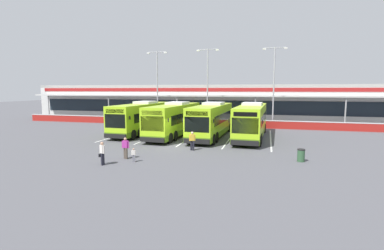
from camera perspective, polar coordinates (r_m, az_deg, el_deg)
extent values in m
plane|color=#4C4C51|center=(26.65, -2.87, -4.15)|extent=(200.00, 200.00, 0.00)
cube|color=silver|center=(52.57, 6.05, 4.39)|extent=(70.00, 10.00, 5.50)
cube|color=#19232D|center=(47.65, 5.13, 3.58)|extent=(66.00, 0.08, 2.20)
cube|color=maroon|center=(47.55, 5.16, 7.01)|extent=(68.00, 0.08, 0.60)
cube|color=beige|center=(46.11, 4.85, 5.83)|extent=(67.00, 3.00, 0.24)
cube|color=gray|center=(52.52, 6.09, 7.66)|extent=(70.00, 10.00, 0.50)
cylinder|color=#999999|center=(58.98, -26.65, 3.33)|extent=(0.20, 0.20, 4.20)
cylinder|color=#999999|center=(51.65, -16.24, 3.37)|extent=(0.20, 0.20, 4.20)
cylinder|color=#999999|center=(46.52, -3.00, 3.27)|extent=(0.20, 0.20, 4.20)
cylinder|color=#999999|center=(44.36, 12.47, 2.93)|extent=(0.20, 0.20, 4.20)
cylinder|color=#999999|center=(45.59, 28.25, 2.36)|extent=(0.20, 0.20, 4.20)
cube|color=maroon|center=(40.48, 3.33, 0.42)|extent=(60.00, 0.36, 1.00)
cube|color=#B2B2B2|center=(40.42, 3.34, 1.20)|extent=(60.00, 0.40, 0.10)
cube|color=#9ED11E|center=(34.75, -9.88, 1.56)|extent=(2.98, 12.08, 3.19)
cube|color=#598419|center=(34.89, -9.83, -0.59)|extent=(3.00, 12.11, 0.56)
cube|color=black|center=(35.08, -9.60, 2.02)|extent=(2.93, 9.69, 0.96)
cube|color=black|center=(29.56, -15.05, 0.75)|extent=(2.31, 0.18, 1.40)
cube|color=black|center=(29.47, -15.13, 2.68)|extent=(2.05, 0.15, 0.40)
cube|color=silver|center=(35.52, -9.22, 4.50)|extent=(2.15, 2.87, 0.28)
cube|color=black|center=(29.67, -15.07, -2.15)|extent=(2.45, 0.25, 0.44)
cube|color=black|center=(29.09, -12.28, 1.43)|extent=(0.08, 0.12, 0.36)
cube|color=black|center=(30.61, -17.05, 1.55)|extent=(0.08, 0.12, 0.36)
cylinder|color=black|center=(38.58, -5.19, 0.11)|extent=(0.36, 1.05, 1.04)
cylinder|color=black|center=(39.53, -8.40, 0.23)|extent=(0.36, 1.05, 1.04)
cylinder|color=black|center=(31.54, -10.49, -1.54)|extent=(0.36, 1.05, 1.04)
cylinder|color=black|center=(32.70, -14.22, -1.34)|extent=(0.36, 1.05, 1.04)
cylinder|color=black|center=(30.32, -11.70, -1.92)|extent=(0.36, 1.05, 1.04)
cylinder|color=black|center=(31.52, -15.52, -1.69)|extent=(0.36, 1.05, 1.04)
cube|color=#9ED11E|center=(32.21, -3.50, 1.22)|extent=(2.98, 12.08, 3.19)
cube|color=#598419|center=(32.37, -3.48, -1.09)|extent=(3.00, 12.11, 0.56)
cube|color=black|center=(32.56, -3.26, 1.72)|extent=(2.93, 9.69, 0.96)
cube|color=black|center=(26.73, -7.92, 0.28)|extent=(2.31, 0.18, 1.40)
cube|color=black|center=(26.62, -7.97, 2.41)|extent=(2.05, 0.15, 0.40)
cube|color=silver|center=(33.02, -2.92, 4.39)|extent=(2.15, 2.87, 0.28)
cube|color=black|center=(26.84, -7.97, -2.93)|extent=(2.45, 0.25, 0.44)
cube|color=black|center=(26.44, -4.75, 1.01)|extent=(0.08, 0.12, 0.36)
cube|color=black|center=(27.63, -10.37, 1.18)|extent=(0.08, 0.12, 0.36)
cylinder|color=black|center=(36.34, 0.80, -0.29)|extent=(0.36, 1.05, 1.04)
cylinder|color=black|center=(37.07, -2.75, -0.16)|extent=(0.36, 1.05, 1.04)
cylinder|color=black|center=(29.00, -3.45, -2.19)|extent=(0.36, 1.05, 1.04)
cylinder|color=black|center=(29.90, -7.76, -1.96)|extent=(0.36, 1.05, 1.04)
cylinder|color=black|center=(27.71, -4.45, -2.63)|extent=(0.36, 1.05, 1.04)
cylinder|color=black|center=(28.65, -8.92, -2.38)|extent=(0.36, 1.05, 1.04)
cube|color=#9ED11E|center=(31.45, 3.93, 1.08)|extent=(2.98, 12.08, 3.19)
cube|color=#598419|center=(31.62, 3.91, -1.29)|extent=(3.00, 12.11, 0.56)
cube|color=black|center=(31.82, 4.09, 1.59)|extent=(2.93, 9.69, 0.96)
cube|color=black|center=(25.71, 0.97, 0.07)|extent=(2.31, 0.18, 1.40)
cube|color=black|center=(25.59, 0.97, 2.29)|extent=(2.05, 0.15, 0.40)
cube|color=silver|center=(32.29, 4.35, 4.32)|extent=(2.15, 2.87, 0.28)
cube|color=black|center=(25.83, 0.90, -3.26)|extent=(2.45, 0.25, 0.44)
cube|color=black|center=(25.65, 4.31, 0.83)|extent=(0.08, 0.12, 0.36)
cube|color=black|center=(26.43, -1.86, 1.03)|extent=(0.08, 0.12, 0.36)
cylinder|color=black|center=(35.87, 7.41, -0.45)|extent=(0.36, 1.05, 1.04)
cylinder|color=black|center=(36.33, 3.69, -0.31)|extent=(0.36, 1.05, 1.04)
cylinder|color=black|center=(28.29, 4.82, -2.44)|extent=(0.36, 1.05, 1.04)
cylinder|color=black|center=(28.87, 0.17, -2.22)|extent=(0.36, 1.05, 1.04)
cylinder|color=black|center=(26.94, 4.20, -2.91)|extent=(0.36, 1.05, 1.04)
cylinder|color=black|center=(27.55, -0.67, -2.67)|extent=(0.36, 1.05, 1.04)
cube|color=#9ED11E|center=(31.22, 11.71, 0.90)|extent=(2.98, 12.08, 3.19)
cube|color=#598419|center=(31.38, 11.65, -1.48)|extent=(3.00, 12.11, 0.56)
cube|color=black|center=(31.59, 11.79, 1.42)|extent=(2.93, 9.69, 0.96)
cube|color=black|center=(25.32, 10.51, -0.15)|extent=(2.31, 0.18, 1.40)
cube|color=black|center=(25.21, 10.56, 2.10)|extent=(2.05, 0.15, 0.40)
cube|color=silver|center=(32.08, 11.95, 4.17)|extent=(2.15, 2.87, 0.28)
cube|color=black|center=(25.44, 10.41, -3.53)|extent=(2.45, 0.25, 0.44)
cube|color=black|center=(25.51, 13.86, 0.61)|extent=(0.08, 0.12, 0.36)
cube|color=black|center=(25.82, 7.40, 0.83)|extent=(0.08, 0.12, 0.36)
cylinder|color=black|center=(35.87, 14.22, -0.61)|extent=(0.36, 1.05, 1.04)
cylinder|color=black|center=(36.05, 10.42, -0.47)|extent=(0.36, 1.05, 1.04)
cylinder|color=black|center=(28.16, 13.48, -2.65)|extent=(0.36, 1.05, 1.04)
cylinder|color=black|center=(28.39, 8.65, -2.46)|extent=(0.36, 1.05, 1.04)
cylinder|color=black|center=(26.78, 13.30, -3.14)|extent=(0.36, 1.05, 1.04)
cylinder|color=black|center=(27.02, 8.23, -2.93)|extent=(0.36, 1.05, 1.04)
cube|color=silver|center=(35.34, -12.97, -1.53)|extent=(0.14, 13.00, 0.01)
cube|color=silver|center=(33.61, -6.61, -1.84)|extent=(0.14, 13.00, 0.01)
cube|color=silver|center=(32.33, 0.34, -2.14)|extent=(0.14, 13.00, 0.01)
cube|color=silver|center=(31.57, 7.76, -2.43)|extent=(0.14, 13.00, 0.01)
cube|color=silver|center=(31.35, 15.40, -2.69)|extent=(0.14, 13.00, 0.01)
cube|color=black|center=(20.93, -17.34, -6.41)|extent=(0.21, 0.22, 0.84)
cube|color=black|center=(20.74, -17.40, -6.53)|extent=(0.21, 0.22, 0.84)
cube|color=silver|center=(20.69, -17.44, -4.58)|extent=(0.40, 0.35, 0.56)
cube|color=silver|center=(20.88, -17.75, -4.57)|extent=(0.13, 0.13, 0.54)
cube|color=silver|center=(20.50, -17.13, -4.75)|extent=(0.13, 0.13, 0.54)
sphere|color=tan|center=(20.61, -17.48, -3.52)|extent=(0.22, 0.22, 0.22)
cube|color=black|center=(21.04, -17.75, -5.76)|extent=(0.24, 0.30, 0.22)
cylinder|color=black|center=(21.00, -17.77, -5.29)|extent=(0.02, 0.02, 0.16)
cube|color=black|center=(24.62, -0.15, -4.08)|extent=(0.20, 0.22, 0.84)
cube|color=black|center=(24.52, 0.26, -4.12)|extent=(0.20, 0.22, 0.84)
cube|color=gold|center=(24.44, 0.05, -2.49)|extent=(0.40, 0.34, 0.56)
cube|color=gold|center=(24.42, -0.46, -2.57)|extent=(0.12, 0.13, 0.54)
cube|color=gold|center=(24.48, 0.56, -2.54)|extent=(0.12, 0.13, 0.54)
sphere|color=#DBB293|center=(24.38, 0.05, -1.59)|extent=(0.22, 0.22, 0.22)
cube|color=slate|center=(21.19, -11.63, -6.50)|extent=(0.12, 0.13, 0.52)
cube|color=slate|center=(21.11, -11.39, -6.55)|extent=(0.12, 0.13, 0.52)
cube|color=silver|center=(21.06, -11.54, -5.38)|extent=(0.24, 0.20, 0.35)
cube|color=silver|center=(21.08, -11.91, -5.43)|extent=(0.07, 0.08, 0.33)
cube|color=silver|center=(21.05, -11.17, -5.43)|extent=(0.07, 0.08, 0.33)
sphere|color=tan|center=(21.01, -11.56, -4.74)|extent=(0.14, 0.14, 0.14)
cube|color=#4C4238|center=(22.28, -13.20, -5.46)|extent=(0.15, 0.19, 0.84)
cube|color=#4C4238|center=(22.11, -12.95, -5.55)|extent=(0.15, 0.19, 0.84)
cube|color=#A32D89|center=(22.05, -13.12, -3.73)|extent=(0.35, 0.24, 0.56)
cube|color=#A32D89|center=(22.15, -13.64, -3.77)|extent=(0.10, 0.11, 0.54)
cube|color=#A32D89|center=(21.97, -12.60, -3.83)|extent=(0.10, 0.11, 0.54)
sphere|color=tan|center=(21.98, -13.15, -2.73)|extent=(0.22, 0.22, 0.22)
cylinder|color=#9E9EA3|center=(45.04, -6.91, 7.43)|extent=(0.20, 0.20, 11.00)
cylinder|color=#9E9EA3|center=(45.40, -7.02, 14.20)|extent=(2.80, 0.10, 0.10)
cube|color=silver|center=(45.91, -8.69, 13.96)|extent=(0.44, 0.28, 0.20)
cube|color=silver|center=(44.89, -5.30, 14.17)|extent=(0.44, 0.28, 0.20)
cylinder|color=#9E9EA3|center=(41.86, 3.10, 7.50)|extent=(0.20, 0.20, 11.00)
cylinder|color=#9E9EA3|center=(42.24, 3.15, 14.78)|extent=(2.80, 0.10, 0.10)
cube|color=silver|center=(42.52, 1.24, 14.60)|extent=(0.44, 0.28, 0.20)
cube|color=silver|center=(41.97, 5.09, 14.67)|extent=(0.44, 0.28, 0.20)
cylinder|color=#9E9EA3|center=(41.59, 15.96, 7.24)|extent=(0.20, 0.20, 11.00)
cylinder|color=#9E9EA3|center=(41.97, 16.22, 14.56)|extent=(2.80, 0.10, 0.10)
cube|color=silver|center=(41.95, 14.24, 14.49)|extent=(0.44, 0.28, 0.20)
cube|color=silver|center=(42.01, 18.18, 14.35)|extent=(0.44, 0.28, 0.20)
cylinder|color=#2D5133|center=(22.23, 20.89, -5.76)|extent=(0.52, 0.52, 0.85)
cylinder|color=black|center=(22.14, 20.95, -4.58)|extent=(0.54, 0.54, 0.08)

